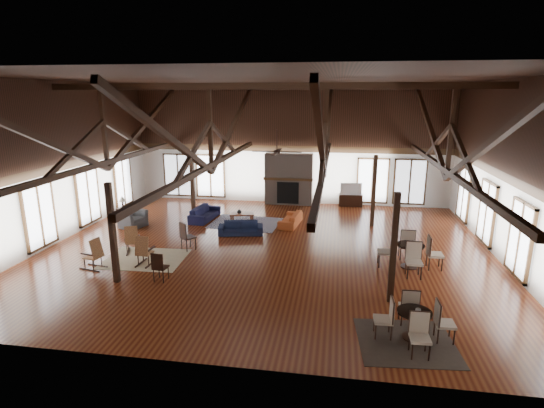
% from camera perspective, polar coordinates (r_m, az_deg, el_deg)
% --- Properties ---
extents(floor, '(16.00, 16.00, 0.00)m').
position_cam_1_polar(floor, '(15.64, -0.68, -6.01)').
color(floor, brown).
rests_on(floor, ground).
extents(ceiling, '(16.00, 14.00, 0.02)m').
position_cam_1_polar(ceiling, '(14.66, -0.75, 16.55)').
color(ceiling, black).
rests_on(ceiling, wall_back).
extents(wall_back, '(16.00, 0.02, 6.00)m').
position_cam_1_polar(wall_back, '(21.72, 2.40, 7.94)').
color(wall_back, silver).
rests_on(wall_back, floor).
extents(wall_front, '(16.00, 0.02, 6.00)m').
position_cam_1_polar(wall_front, '(8.21, -8.91, -3.22)').
color(wall_front, silver).
rests_on(wall_front, floor).
extents(wall_left, '(0.02, 14.00, 6.00)m').
position_cam_1_polar(wall_left, '(18.00, -26.81, 5.04)').
color(wall_left, silver).
rests_on(wall_left, floor).
extents(wall_right, '(0.02, 14.00, 6.00)m').
position_cam_1_polar(wall_right, '(15.66, 29.59, 3.51)').
color(wall_right, silver).
rests_on(wall_right, floor).
extents(roof_truss, '(15.60, 14.07, 3.14)m').
position_cam_1_polar(roof_truss, '(14.72, -0.73, 8.85)').
color(roof_truss, black).
rests_on(roof_truss, wall_back).
extents(post_grid, '(8.16, 7.16, 3.05)m').
position_cam_1_polar(post_grid, '(15.17, -0.70, -0.60)').
color(post_grid, black).
rests_on(post_grid, floor).
extents(fireplace, '(2.50, 0.69, 2.60)m').
position_cam_1_polar(fireplace, '(21.66, 2.26, 3.34)').
color(fireplace, '#746459').
rests_on(fireplace, floor).
extents(ceiling_fan, '(1.60, 1.60, 0.75)m').
position_cam_1_polar(ceiling_fan, '(13.69, 0.65, 7.18)').
color(ceiling_fan, black).
rests_on(ceiling_fan, roof_truss).
extents(sofa_navy_front, '(1.88, 1.02, 0.52)m').
position_cam_1_polar(sofa_navy_front, '(17.16, -4.23, -3.24)').
color(sofa_navy_front, '#121933').
rests_on(sofa_navy_front, floor).
extents(sofa_navy_left, '(2.04, 0.98, 0.58)m').
position_cam_1_polar(sofa_navy_left, '(19.36, -9.04, -1.23)').
color(sofa_navy_left, black).
rests_on(sofa_navy_left, floor).
extents(sofa_orange, '(1.87, 0.92, 0.52)m').
position_cam_1_polar(sofa_orange, '(18.35, 2.50, -2.03)').
color(sofa_orange, '#B44E22').
rests_on(sofa_orange, floor).
extents(coffee_table, '(1.15, 0.75, 0.41)m').
position_cam_1_polar(coffee_table, '(18.74, -4.06, -1.41)').
color(coffee_table, brown).
rests_on(coffee_table, floor).
extents(vase, '(0.27, 0.27, 0.21)m').
position_cam_1_polar(vase, '(18.69, -4.43, -0.95)').
color(vase, '#B2B2B2').
rests_on(vase, coffee_table).
extents(armchair, '(1.29, 1.21, 0.69)m').
position_cam_1_polar(armchair, '(19.02, -18.32, -1.92)').
color(armchair, '#353538').
rests_on(armchair, floor).
extents(side_table_lamp, '(0.45, 0.45, 1.14)m').
position_cam_1_polar(side_table_lamp, '(20.02, -19.36, -0.94)').
color(side_table_lamp, black).
rests_on(side_table_lamp, floor).
extents(rocking_chair_a, '(0.66, 0.88, 1.01)m').
position_cam_1_polar(rocking_chair_a, '(15.86, -18.31, -4.64)').
color(rocking_chair_a, '#A06A3C').
rests_on(rocking_chair_a, floor).
extents(rocking_chair_b, '(0.47, 0.81, 1.02)m').
position_cam_1_polar(rocking_chair_b, '(14.64, -16.86, -6.12)').
color(rocking_chair_b, '#A06A3C').
rests_on(rocking_chair_b, floor).
extents(rocking_chair_c, '(0.87, 0.57, 1.03)m').
position_cam_1_polar(rocking_chair_c, '(14.87, -22.74, -6.29)').
color(rocking_chair_c, '#A06A3C').
rests_on(rocking_chair_c, floor).
extents(side_chair_a, '(0.63, 0.63, 1.06)m').
position_cam_1_polar(side_chair_a, '(15.57, -11.54, -4.00)').
color(side_chair_a, black).
rests_on(side_chair_a, floor).
extents(side_chair_b, '(0.43, 0.43, 0.93)m').
position_cam_1_polar(side_chair_b, '(13.24, -14.96, -7.91)').
color(side_chair_b, black).
rests_on(side_chair_b, floor).
extents(cafe_table_near, '(1.83, 1.83, 0.95)m').
position_cam_1_polar(cafe_table_near, '(10.58, 18.55, -14.53)').
color(cafe_table_near, black).
rests_on(cafe_table_near, floor).
extents(cafe_table_far, '(2.06, 2.06, 1.08)m').
position_cam_1_polar(cafe_table_far, '(14.54, 18.07, -6.10)').
color(cafe_table_far, black).
rests_on(cafe_table_far, floor).
extents(cup_near, '(0.13, 0.13, 0.10)m').
position_cam_1_polar(cup_near, '(10.42, 19.05, -13.42)').
color(cup_near, '#B2B2B2').
rests_on(cup_near, cafe_table_near).
extents(cup_far, '(0.14, 0.14, 0.10)m').
position_cam_1_polar(cup_far, '(14.51, 18.13, -4.94)').
color(cup_far, '#B2B2B2').
rests_on(cup_far, cafe_table_far).
extents(tv_console, '(1.18, 0.44, 0.59)m').
position_cam_1_polar(tv_console, '(21.82, 10.52, 0.51)').
color(tv_console, black).
rests_on(tv_console, floor).
extents(television, '(1.07, 0.28, 0.61)m').
position_cam_1_polar(television, '(21.69, 10.54, 2.05)').
color(television, '#B2B2B2').
rests_on(television, tv_console).
extents(rug_tan, '(2.74, 2.20, 0.01)m').
position_cam_1_polar(rug_tan, '(15.32, -16.66, -7.07)').
color(rug_tan, tan).
rests_on(rug_tan, floor).
extents(rug_navy, '(3.11, 2.44, 0.01)m').
position_cam_1_polar(rug_navy, '(18.69, -3.59, -2.55)').
color(rug_navy, '#191947').
rests_on(rug_navy, floor).
extents(rug_dark, '(2.31, 2.14, 0.01)m').
position_cam_1_polar(rug_dark, '(10.61, 17.56, -17.27)').
color(rug_dark, black).
rests_on(rug_dark, floor).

